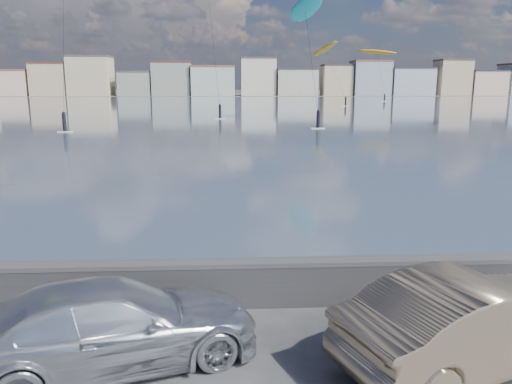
# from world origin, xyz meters

# --- Properties ---
(ground) EXTENTS (700.00, 700.00, 0.00)m
(ground) POSITION_xyz_m (0.00, 0.00, 0.00)
(ground) COLOR #333335
(ground) RESTS_ON ground
(bay_water) EXTENTS (500.00, 177.00, 0.00)m
(bay_water) POSITION_xyz_m (0.00, 91.50, 0.01)
(bay_water) COLOR #3A4D5F
(bay_water) RESTS_ON ground
(far_shore_strip) EXTENTS (500.00, 60.00, 0.00)m
(far_shore_strip) POSITION_xyz_m (0.00, 200.00, 0.01)
(far_shore_strip) COLOR #4C473D
(far_shore_strip) RESTS_ON ground
(seawall) EXTENTS (400.00, 0.36, 1.08)m
(seawall) POSITION_xyz_m (0.00, 2.70, 0.58)
(seawall) COLOR #28282B
(seawall) RESTS_ON ground
(far_buildings) EXTENTS (240.79, 13.26, 14.60)m
(far_buildings) POSITION_xyz_m (1.31, 186.00, 6.03)
(far_buildings) COLOR #CCB293
(far_buildings) RESTS_ON ground
(car_silver) EXTENTS (5.30, 3.46, 1.43)m
(car_silver) POSITION_xyz_m (-1.57, 0.56, 0.71)
(car_silver) COLOR silver
(car_silver) RESTS_ON ground
(car_champagne) EXTENTS (5.12, 3.33, 1.59)m
(car_champagne) POSITION_xyz_m (4.44, 0.23, 0.80)
(car_champagne) COLOR tan
(car_champagne) RESTS_ON ground
(kitesurfer_3) EXTENTS (4.80, 20.60, 15.87)m
(kitesurfer_3) POSITION_xyz_m (10.13, 59.91, 13.86)
(kitesurfer_3) COLOR #19BFBF
(kitesurfer_3) RESTS_ON ground
(kitesurfer_7) EXTENTS (6.20, 17.69, 14.16)m
(kitesurfer_7) POSITION_xyz_m (21.94, 109.02, 12.07)
(kitesurfer_7) COLOR #BF8C19
(kitesurfer_7) RESTS_ON ground
(kitesurfer_8) EXTENTS (10.79, 14.00, 14.19)m
(kitesurfer_8) POSITION_xyz_m (40.67, 132.37, 12.93)
(kitesurfer_8) COLOR #BF8C19
(kitesurfer_8) RESTS_ON ground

